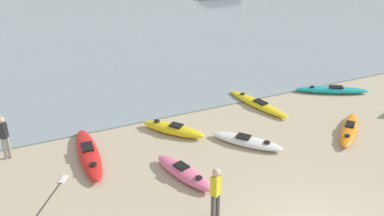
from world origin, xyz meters
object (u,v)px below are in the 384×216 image
at_px(kayak_on_sand_5, 247,141).
at_px(loose_paddle, 47,201).
at_px(kayak_on_sand_2, 89,154).
at_px(kayak_on_sand_4, 332,90).
at_px(kayak_on_sand_0, 257,104).
at_px(kayak_on_sand_7, 184,173).
at_px(kayak_on_sand_8, 173,129).
at_px(kayak_on_sand_3, 349,130).
at_px(person_near_foreground, 216,191).
at_px(person_near_waterline, 4,135).

bearing_deg(kayak_on_sand_5, loose_paddle, -176.55).
relative_size(kayak_on_sand_2, kayak_on_sand_4, 1.13).
bearing_deg(kayak_on_sand_0, kayak_on_sand_5, -128.42).
height_order(kayak_on_sand_7, kayak_on_sand_8, kayak_on_sand_8).
relative_size(kayak_on_sand_3, kayak_on_sand_5, 0.99).
height_order(kayak_on_sand_7, loose_paddle, kayak_on_sand_7).
relative_size(kayak_on_sand_8, loose_paddle, 1.00).
bearing_deg(kayak_on_sand_3, person_near_foreground, -161.44).
bearing_deg(loose_paddle, kayak_on_sand_3, -2.27).
bearing_deg(kayak_on_sand_2, kayak_on_sand_4, 4.72).
bearing_deg(person_near_waterline, kayak_on_sand_8, -6.92).
bearing_deg(person_near_foreground, kayak_on_sand_3, 18.56).
distance_m(kayak_on_sand_5, kayak_on_sand_7, 3.09).
xyz_separation_m(kayak_on_sand_3, kayak_on_sand_7, (-6.97, -0.08, 0.02)).
bearing_deg(kayak_on_sand_3, kayak_on_sand_4, 59.52).
bearing_deg(person_near_waterline, kayak_on_sand_4, -0.86).
xyz_separation_m(kayak_on_sand_3, loose_paddle, (-11.25, 0.44, -0.14)).
distance_m(kayak_on_sand_3, kayak_on_sand_5, 4.12).
xyz_separation_m(kayak_on_sand_2, kayak_on_sand_3, (9.55, -2.35, -0.02)).
bearing_deg(loose_paddle, kayak_on_sand_4, 12.23).
bearing_deg(kayak_on_sand_7, kayak_on_sand_5, 18.07).
distance_m(kayak_on_sand_0, kayak_on_sand_2, 7.66).
xyz_separation_m(kayak_on_sand_3, kayak_on_sand_8, (-6.18, 2.79, 0.03)).
bearing_deg(loose_paddle, person_near_foreground, -33.12).
bearing_deg(kayak_on_sand_7, kayak_on_sand_3, 0.65).
relative_size(kayak_on_sand_8, person_near_foreground, 1.42).
relative_size(kayak_on_sand_3, person_near_foreground, 1.49).
relative_size(kayak_on_sand_0, kayak_on_sand_4, 1.08).
xyz_separation_m(kayak_on_sand_2, person_near_foreground, (2.57, -4.70, 0.80)).
relative_size(kayak_on_sand_7, loose_paddle, 1.12).
distance_m(kayak_on_sand_0, kayak_on_sand_8, 4.27).
relative_size(kayak_on_sand_5, person_near_waterline, 1.59).
height_order(person_near_foreground, loose_paddle, person_near_foreground).
bearing_deg(person_near_foreground, kayak_on_sand_0, 49.30).
bearing_deg(loose_paddle, kayak_on_sand_2, 48.32).
bearing_deg(person_near_waterline, kayak_on_sand_0, -0.18).
distance_m(kayak_on_sand_5, person_near_waterline, 8.55).
height_order(kayak_on_sand_5, kayak_on_sand_8, kayak_on_sand_8).
bearing_deg(kayak_on_sand_3, kayak_on_sand_0, 119.45).
height_order(kayak_on_sand_2, kayak_on_sand_5, kayak_on_sand_2).
distance_m(kayak_on_sand_8, person_near_waterline, 6.03).
height_order(kayak_on_sand_7, person_near_waterline, person_near_waterline).
height_order(kayak_on_sand_0, kayak_on_sand_4, kayak_on_sand_4).
height_order(kayak_on_sand_4, person_near_waterline, person_near_waterline).
height_order(kayak_on_sand_8, loose_paddle, kayak_on_sand_8).
relative_size(kayak_on_sand_0, kayak_on_sand_8, 1.43).
xyz_separation_m(kayak_on_sand_0, kayak_on_sand_8, (-4.21, -0.69, 0.05)).
bearing_deg(kayak_on_sand_5, kayak_on_sand_7, -161.93).
xyz_separation_m(kayak_on_sand_7, kayak_on_sand_8, (0.79, 2.87, 0.00)).
distance_m(kayak_on_sand_8, loose_paddle, 5.59).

